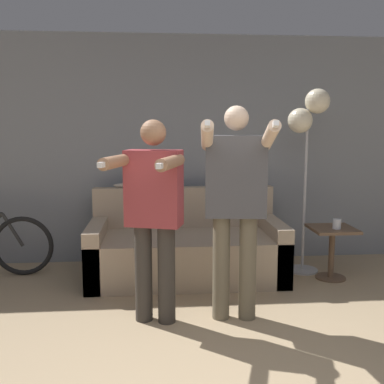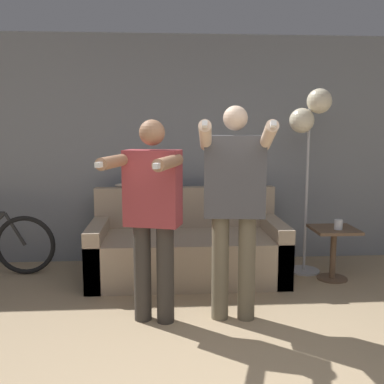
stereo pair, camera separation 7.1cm
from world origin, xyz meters
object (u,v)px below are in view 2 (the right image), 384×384
object	(u,v)px
person_left	(152,208)
floor_lamp	(310,124)
side_table	(334,243)
person_right	(234,197)
couch	(187,250)
cup	(338,225)
cat	(145,180)

from	to	relation	value
person_left	floor_lamp	distance (m)	2.11
side_table	person_right	bearing A→B (deg)	-142.68
floor_lamp	person_left	bearing A→B (deg)	-144.31
floor_lamp	couch	bearing A→B (deg)	-176.63
person_left	cup	distance (m)	2.06
person_left	floor_lamp	size ratio (longest dim) A/B	0.83
cat	cup	xyz separation A→B (m)	(1.96, -0.61, -0.40)
couch	person_left	world-z (taller)	person_left
side_table	floor_lamp	bearing A→B (deg)	128.04
floor_lamp	side_table	xyz separation A→B (m)	(0.21, -0.26, -1.21)
person_right	cat	world-z (taller)	person_right
person_right	floor_lamp	distance (m)	1.63
couch	floor_lamp	bearing A→B (deg)	3.37
side_table	cup	size ratio (longest dim) A/B	5.40
couch	side_table	world-z (taller)	couch
floor_lamp	person_right	bearing A→B (deg)	-129.95
floor_lamp	cup	world-z (taller)	floor_lamp
cat	floor_lamp	world-z (taller)	floor_lamp
cat	couch	bearing A→B (deg)	-38.95
person_left	side_table	bearing A→B (deg)	43.39
couch	floor_lamp	xyz separation A→B (m)	(1.29, 0.08, 1.31)
cat	side_table	bearing A→B (deg)	-15.77
person_right	side_table	bearing A→B (deg)	43.93
couch	floor_lamp	size ratio (longest dim) A/B	1.02
cat	cup	distance (m)	2.09
person_right	cup	xyz separation A→B (m)	(1.20, 0.84, -0.42)
side_table	cup	bearing A→B (deg)	-75.02
side_table	couch	bearing A→B (deg)	172.85
couch	cat	xyz separation A→B (m)	(-0.45, 0.36, 0.70)
person_right	cup	world-z (taller)	person_right
cat	side_table	world-z (taller)	cat
couch	person_right	world-z (taller)	person_right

